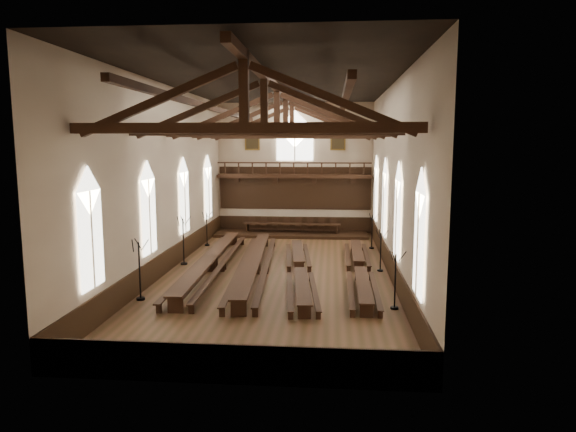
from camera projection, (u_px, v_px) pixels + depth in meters
The scene contains 21 objects.
ground at pixel (277, 273), 27.62m from camera, with size 26.00×26.00×0.00m, color brown.
room_walls at pixel (277, 152), 26.72m from camera, with size 26.00×26.00×26.00m.
wainscot_band at pixel (277, 262), 27.54m from camera, with size 12.00×26.00×1.20m.
side_windows at pixel (277, 204), 27.10m from camera, with size 11.85×19.80×4.50m.
end_window at pixel (295, 139), 39.33m from camera, with size 2.80×0.12×3.80m.
minstrels_gallery at pixel (295, 183), 39.56m from camera, with size 11.80×1.24×3.70m.
portraits at pixel (295, 141), 39.35m from camera, with size 7.75×0.09×1.45m.
roof_trusses at pixel (277, 118), 26.47m from camera, with size 11.70×25.70×2.80m.
refectory_row_a at pixel (211, 260), 27.98m from camera, with size 1.87×15.04×0.81m.
refectory_row_b at pixel (254, 262), 27.55m from camera, with size 2.10×14.98×0.80m.
refectory_row_c at pixel (299, 268), 26.69m from camera, with size 1.91×13.69×0.66m.
refectory_row_d at pixel (360, 267), 26.83m from camera, with size 1.41×13.63×0.67m.
dais at pixel (292, 234), 38.87m from camera, with size 11.40×3.17×0.21m, color black.
high_table at pixel (292, 225), 38.77m from camera, with size 7.42×1.11×0.69m.
high_chairs at pixel (292, 224), 39.49m from camera, with size 6.75×0.45×1.03m.
candelabrum_left_near at pixel (140, 282), 22.69m from camera, with size 0.75×0.85×2.76m.
candelabrum_left_mid at pixel (184, 250), 29.35m from camera, with size 0.80×0.86×2.83m.
candelabrum_left_far at pixel (207, 235), 34.83m from camera, with size 0.70×0.70×2.35m.
candelabrum_right_near at pixel (395, 292), 21.44m from camera, with size 0.70×0.76×2.49m.
candelabrum_right_mid at pixel (380, 259), 27.82m from camera, with size 0.68×0.67×2.30m.
candelabrum_right_far at pixel (372, 238), 33.86m from camera, with size 0.63×0.72×2.35m.
Camera 1 is at (2.86, -26.78, 6.90)m, focal length 32.00 mm.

